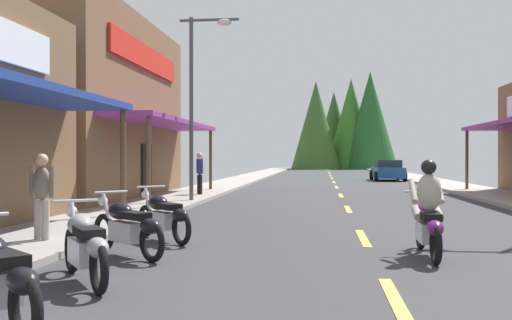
{
  "coord_description": "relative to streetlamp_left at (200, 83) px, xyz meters",
  "views": [
    {
      "loc": [
        -0.83,
        0.99,
        1.61
      ],
      "look_at": [
        -4.21,
        31.11,
        1.45
      ],
      "focal_mm": 40.6,
      "sensor_mm": 36.0,
      "label": 1
    }
  ],
  "objects": [
    {
      "name": "sidewalk_right",
      "position": [
        11.19,
        11.61,
        -4.11
      ],
      "size": [
        2.6,
        94.54,
        0.12
      ],
      "primitive_type": "cube",
      "color": "#9E9991",
      "rests_on": "ground"
    },
    {
      "name": "parked_car_curbside",
      "position": [
        8.69,
        20.42,
        -3.48
      ],
      "size": [
        2.15,
        4.34,
        1.4
      ],
      "rotation": [
        0.0,
        0.0,
        1.6
      ],
      "color": "#1E4C8C",
      "rests_on": "ground"
    },
    {
      "name": "motorcycle_parked_left_4",
      "position": [
        1.17,
        -8.9,
        -3.68
      ],
      "size": [
        1.51,
        1.65,
        1.04
      ],
      "rotation": [
        0.0,
        0.0,
        2.31
      ],
      "color": "black",
      "rests_on": "ground"
    },
    {
      "name": "sidewalk_left",
      "position": [
        -1.2,
        11.61,
        -4.11
      ],
      "size": [
        2.6,
        94.54,
        0.12
      ],
      "primitive_type": "cube",
      "color": "#9E9991",
      "rests_on": "ground"
    },
    {
      "name": "streetlamp_left",
      "position": [
        0.0,
        0.0,
        0.0
      ],
      "size": [
        2.07,
        0.3,
        6.44
      ],
      "color": "#474C51",
      "rests_on": "ground"
    },
    {
      "name": "ground",
      "position": [
        4.99,
        11.61,
        -4.22
      ],
      "size": [
        9.79,
        94.54,
        0.1
      ],
      "primitive_type": "cube",
      "color": "#38383A"
    },
    {
      "name": "pedestrian_waiting",
      "position": [
        -0.83,
        -9.77,
        -3.2
      ],
      "size": [
        0.54,
        0.36,
        1.67
      ],
      "rotation": [
        0.0,
        0.0,
        1.24
      ],
      "color": "#B2A599",
      "rests_on": "ground"
    },
    {
      "name": "motorcycle_parked_left_2",
      "position": [
        1.18,
        -12.62,
        -3.68
      ],
      "size": [
        1.32,
        1.8,
        1.04
      ],
      "rotation": [
        0.0,
        0.0,
        2.19
      ],
      "color": "black",
      "rests_on": "ground"
    },
    {
      "name": "storefront_left_far",
      "position": [
        -6.31,
        1.8,
        -0.71
      ],
      "size": [
        9.47,
        11.23,
        6.92
      ],
      "color": "brown",
      "rests_on": "ground"
    },
    {
      "name": "pedestrian_strolling",
      "position": [
        -0.65,
        3.03,
        -3.13
      ],
      "size": [
        0.42,
        0.49,
        1.78
      ],
      "rotation": [
        0.0,
        0.0,
        3.73
      ],
      "color": "black",
      "rests_on": "ground"
    },
    {
      "name": "motorcycle_parked_left_3",
      "position": [
        1.06,
        -10.63,
        -3.68
      ],
      "size": [
        1.69,
        1.47,
        1.04
      ],
      "rotation": [
        0.0,
        0.0,
        2.43
      ],
      "color": "black",
      "rests_on": "ground"
    },
    {
      "name": "centerline_dashes",
      "position": [
        4.99,
        14.02,
        -4.16
      ],
      "size": [
        0.16,
        68.23,
        0.01
      ],
      "color": "#E0C64C",
      "rests_on": "ground"
    },
    {
      "name": "rider_cruising_lead",
      "position": [
        5.87,
        -10.17,
        -3.51
      ],
      "size": [
        0.6,
        2.14,
        1.57
      ],
      "rotation": [
        0.0,
        0.0,
        1.55
      ],
      "color": "black",
      "rests_on": "ground"
    },
    {
      "name": "treeline_backdrop",
      "position": [
        7.99,
        59.06,
        1.75
      ],
      "size": [
        14.07,
        11.43,
        12.99
      ],
      "color": "#215623",
      "rests_on": "ground"
    }
  ]
}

